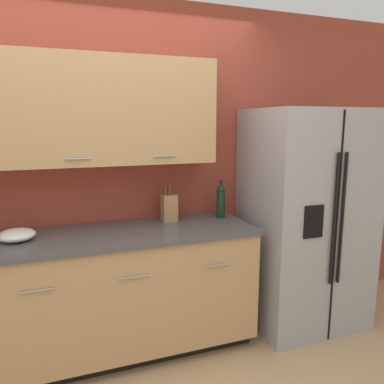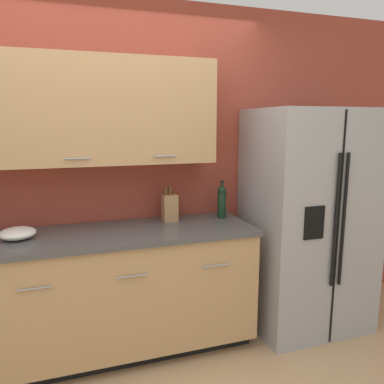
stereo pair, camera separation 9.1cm
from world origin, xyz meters
name	(u,v)px [view 2 (the right image)]	position (x,y,z in m)	size (l,w,h in m)	color
wall_back	(97,158)	(-0.05, 1.24, 1.42)	(10.00, 0.39, 2.60)	#993D2D
counter_unit	(85,296)	(-0.20, 0.95, 0.47)	(2.45, 0.64, 0.93)	black
refrigerator	(307,220)	(1.58, 0.89, 0.90)	(0.93, 0.76, 1.79)	#9E9EA0
knife_block	(170,207)	(0.47, 1.10, 1.04)	(0.11, 0.11, 0.29)	#A87A4C
wine_bottle	(222,201)	(0.89, 1.07, 1.06)	(0.07, 0.07, 0.30)	black
mixing_bowl	(18,233)	(-0.61, 0.97, 0.97)	(0.23, 0.23, 0.08)	white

